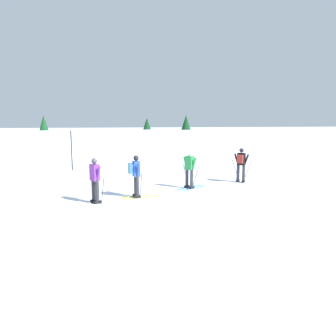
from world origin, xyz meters
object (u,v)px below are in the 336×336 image
at_px(skier_purple, 95,179).
at_px(conifer_far_centre, 147,131).
at_px(conifer_far_left, 186,130).
at_px(skier_green, 190,168).
at_px(conifer_far_right, 44,133).
at_px(skier_blue, 136,174).
at_px(skier_black, 241,163).
at_px(trail_marker_pole, 72,151).

xyz_separation_m(skier_purple, conifer_far_centre, (3.39, 17.27, 1.09)).
relative_size(skier_purple, conifer_far_left, 0.50).
xyz_separation_m(skier_green, conifer_far_right, (-9.22, 14.31, 1.03)).
xyz_separation_m(skier_green, conifer_far_left, (2.65, 13.95, 1.19)).
relative_size(skier_purple, conifer_far_centre, 0.54).
bearing_deg(skier_blue, skier_purple, -156.14).
distance_m(skier_green, conifer_far_left, 14.25).
bearing_deg(skier_purple, conifer_far_right, 107.60).
bearing_deg(skier_purple, conifer_far_left, 67.41).
distance_m(skier_green, skier_purple, 4.52).
distance_m(skier_blue, skier_purple, 1.68).
relative_size(skier_black, conifer_far_right, 0.51).
bearing_deg(conifer_far_right, skier_green, -57.22).
bearing_deg(conifer_far_left, skier_green, -100.76).
distance_m(conifer_far_left, conifer_far_centre, 3.50).
height_order(trail_marker_pole, conifer_far_centre, conifer_far_centre).
bearing_deg(skier_black, trail_marker_pole, 149.38).
height_order(conifer_far_left, conifer_far_centre, conifer_far_left).
height_order(skier_blue, conifer_far_left, conifer_far_left).
distance_m(skier_green, conifer_far_right, 17.05).
xyz_separation_m(conifer_far_left, conifer_far_centre, (-3.27, 1.24, -0.10)).
bearing_deg(skier_purple, conifer_far_centre, 78.88).
distance_m(conifer_far_left, conifer_far_right, 11.87).
bearing_deg(skier_blue, skier_black, 24.30).
bearing_deg(conifer_far_left, skier_purple, -112.59).
bearing_deg(skier_purple, skier_blue, 23.86).
xyz_separation_m(skier_green, skier_black, (2.79, 0.98, 0.04)).
bearing_deg(skier_blue, conifer_far_centre, 83.62).
relative_size(skier_green, conifer_far_centre, 0.54).
bearing_deg(trail_marker_pole, conifer_far_left, 42.16).
bearing_deg(conifer_far_centre, conifer_far_right, -174.16).
bearing_deg(skier_black, conifer_far_right, 132.00).
xyz_separation_m(skier_green, conifer_far_centre, (-0.62, 15.19, 1.09)).
relative_size(skier_green, conifer_far_left, 0.50).
distance_m(skier_black, conifer_far_left, 13.02).
height_order(skier_green, conifer_far_centre, conifer_far_centre).
height_order(conifer_far_right, conifer_far_centre, conifer_far_right).
height_order(skier_green, conifer_far_right, conifer_far_right).
height_order(skier_blue, skier_purple, same).
xyz_separation_m(skier_blue, trail_marker_pole, (-3.48, 7.55, 0.25)).
relative_size(skier_black, conifer_far_left, 0.50).
bearing_deg(trail_marker_pole, skier_black, -30.62).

